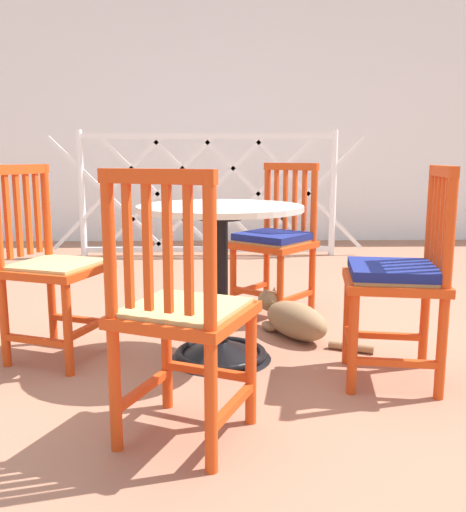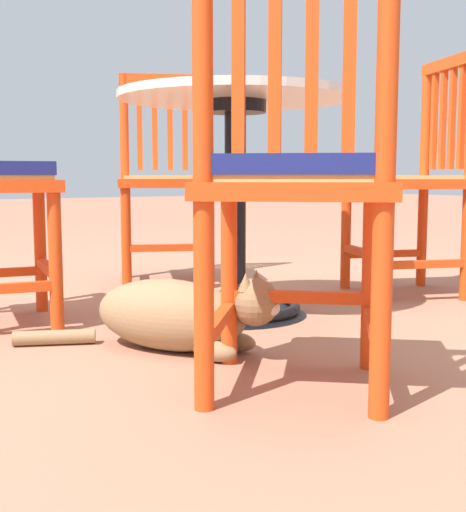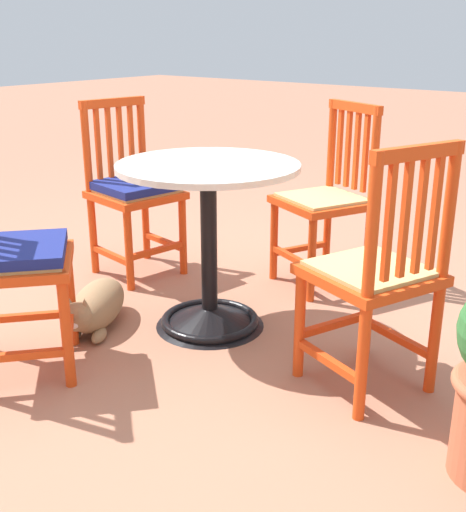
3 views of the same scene
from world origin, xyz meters
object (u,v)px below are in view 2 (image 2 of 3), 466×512
orange_chair_by_planter (165,182)px  orange_chair_facing_out (412,183)px  orange_chair_tucked_in (296,183)px  cafe_table (235,230)px  tabby_cat (182,316)px

orange_chair_by_planter → orange_chair_facing_out: (-0.66, 0.80, 0.00)m
orange_chair_by_planter → orange_chair_tucked_in: same height
cafe_table → tabby_cat: cafe_table is taller
orange_chair_by_planter → cafe_table: bearing=80.4°
orange_chair_by_planter → tabby_cat: orange_chair_by_planter is taller
orange_chair_tucked_in → orange_chair_facing_out: bearing=-147.7°
orange_chair_tucked_in → tabby_cat: (0.05, -0.41, -0.35)m
orange_chair_tucked_in → tabby_cat: orange_chair_tucked_in is taller
orange_chair_by_planter → orange_chair_tucked_in: 1.57m
orange_chair_facing_out → orange_chair_by_planter: bearing=-50.4°
cafe_table → orange_chair_by_planter: size_ratio=0.83×
cafe_table → orange_chair_facing_out: orange_chair_facing_out is taller
orange_chair_facing_out → tabby_cat: 1.25m
orange_chair_by_planter → orange_chair_tucked_in: (0.46, 1.50, 0.01)m
orange_chair_facing_out → cafe_table: bearing=-2.7°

